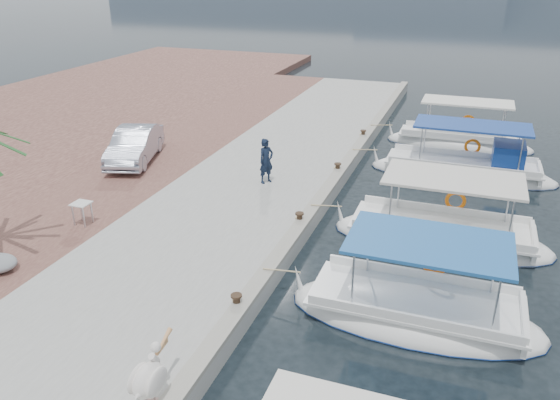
# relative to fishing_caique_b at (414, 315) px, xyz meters

# --- Properties ---
(ground) EXTENTS (400.00, 400.00, 0.00)m
(ground) POSITION_rel_fishing_caique_b_xyz_m (-3.75, 1.86, -0.12)
(ground) COLOR black
(ground) RESTS_ON ground
(concrete_quay) EXTENTS (6.00, 40.00, 0.50)m
(concrete_quay) POSITION_rel_fishing_caique_b_xyz_m (-6.75, 6.86, 0.13)
(concrete_quay) COLOR #999994
(concrete_quay) RESTS_ON ground
(quay_curb) EXTENTS (0.44, 40.00, 0.12)m
(quay_curb) POSITION_rel_fishing_caique_b_xyz_m (-3.97, 6.86, 0.44)
(quay_curb) COLOR gray
(quay_curb) RESTS_ON concrete_quay
(cobblestone_strip) EXTENTS (4.00, 40.00, 0.50)m
(cobblestone_strip) POSITION_rel_fishing_caique_b_xyz_m (-11.75, 6.86, 0.13)
(cobblestone_strip) COLOR brown
(cobblestone_strip) RESTS_ON ground
(fishing_caique_b) EXTENTS (6.33, 2.57, 2.83)m
(fishing_caique_b) POSITION_rel_fishing_caique_b_xyz_m (0.00, 0.00, 0.00)
(fishing_caique_b) COLOR white
(fishing_caique_b) RESTS_ON ground
(fishing_caique_c) EXTENTS (6.86, 2.52, 2.83)m
(fishing_caique_c) POSITION_rel_fishing_caique_b_xyz_m (0.27, 4.47, -0.00)
(fishing_caique_c) COLOR white
(fishing_caique_c) RESTS_ON ground
(fishing_caique_d) EXTENTS (7.54, 2.25, 2.83)m
(fishing_caique_d) POSITION_rel_fishing_caique_b_xyz_m (0.71, 10.83, 0.06)
(fishing_caique_d) COLOR white
(fishing_caique_d) RESTS_ON ground
(fishing_caique_e) EXTENTS (6.87, 2.09, 2.83)m
(fishing_caique_e) POSITION_rel_fishing_caique_b_xyz_m (0.27, 15.00, 0.00)
(fishing_caique_e) COLOR white
(fishing_caique_e) RESTS_ON ground
(mooring_bollards) EXTENTS (0.28, 20.28, 0.33)m
(mooring_bollards) POSITION_rel_fishing_caique_b_xyz_m (-4.10, 3.36, 0.57)
(mooring_bollards) COLOR black
(mooring_bollards) RESTS_ON concrete_quay
(pelican) EXTENTS (0.54, 1.43, 1.11)m
(pelican) POSITION_rel_fishing_caique_b_xyz_m (-4.36, -5.08, 0.95)
(pelican) COLOR tan
(pelican) RESTS_ON concrete_quay
(fisherman) EXTENTS (0.68, 0.75, 1.72)m
(fisherman) POSITION_rel_fishing_caique_b_xyz_m (-6.36, 6.25, 1.23)
(fisherman) COLOR black
(fisherman) RESTS_ON concrete_quay
(parked_car) EXTENTS (2.69, 4.50, 1.40)m
(parked_car) POSITION_rel_fishing_caique_b_xyz_m (-12.42, 6.67, 1.08)
(parked_car) COLOR #AEB5C7
(parked_car) RESTS_ON cobblestone_strip
(folding_table) EXTENTS (0.55, 0.55, 0.73)m
(folding_table) POSITION_rel_fishing_caique_b_xyz_m (-10.58, 0.90, 0.90)
(folding_table) COLOR silver
(folding_table) RESTS_ON cobblestone_strip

